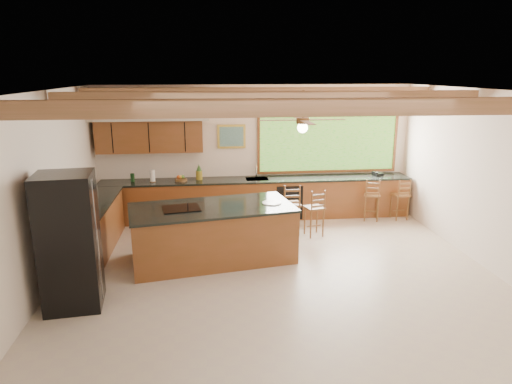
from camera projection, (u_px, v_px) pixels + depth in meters
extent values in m
plane|color=beige|center=(276.00, 270.00, 7.78)|extent=(7.20, 7.20, 0.00)
cube|color=silver|center=(255.00, 151.00, 10.52)|extent=(7.20, 0.04, 3.00)
cube|color=silver|center=(331.00, 268.00, 4.27)|extent=(7.20, 0.04, 3.00)
cube|color=silver|center=(46.00, 191.00, 7.01)|extent=(0.04, 6.50, 3.00)
cube|color=silver|center=(486.00, 179.00, 7.78)|extent=(0.04, 6.50, 3.00)
cube|color=#AB7D55|center=(278.00, 90.00, 7.01)|extent=(7.20, 6.50, 0.04)
cube|color=#A67253|center=(299.00, 108.00, 5.51)|extent=(7.10, 0.15, 0.22)
cube|color=#A67253|center=(274.00, 98.00, 7.53)|extent=(7.10, 0.15, 0.22)
cube|color=#A67253|center=(260.00, 93.00, 9.25)|extent=(7.10, 0.15, 0.22)
cube|color=brown|center=(150.00, 136.00, 9.98)|extent=(2.30, 0.35, 0.70)
cube|color=beige|center=(148.00, 109.00, 9.76)|extent=(2.60, 0.50, 0.48)
cylinder|color=#FFEABF|center=(115.00, 120.00, 9.74)|extent=(0.10, 0.10, 0.01)
cylinder|color=#FFEABF|center=(181.00, 119.00, 9.89)|extent=(0.10, 0.10, 0.01)
cube|color=#8AC747|center=(328.00, 143.00, 10.63)|extent=(3.20, 0.04, 1.30)
cube|color=gold|center=(231.00, 137.00, 10.34)|extent=(0.64, 0.03, 0.54)
cube|color=#3F7260|center=(232.00, 137.00, 10.32)|extent=(0.54, 0.01, 0.44)
cube|color=brown|center=(257.00, 199.00, 10.46)|extent=(7.00, 0.65, 0.88)
cube|color=black|center=(257.00, 180.00, 10.34)|extent=(7.04, 0.69, 0.04)
cube|color=brown|center=(95.00, 227.00, 8.61)|extent=(0.65, 2.35, 0.88)
cube|color=black|center=(93.00, 203.00, 8.50)|extent=(0.69, 2.39, 0.04)
cube|color=black|center=(290.00, 203.00, 10.23)|extent=(0.60, 0.02, 0.78)
cube|color=silver|center=(257.00, 180.00, 10.34)|extent=(0.50, 0.38, 0.03)
cylinder|color=silver|center=(256.00, 171.00, 10.49)|extent=(0.03, 0.03, 0.30)
cylinder|color=silver|center=(257.00, 166.00, 10.36)|extent=(0.03, 0.20, 0.03)
cylinder|color=white|center=(152.00, 176.00, 10.03)|extent=(0.11, 0.11, 0.27)
cylinder|color=#193F1A|center=(133.00, 178.00, 10.04)|extent=(0.05, 0.05, 0.19)
cylinder|color=#193F1A|center=(132.00, 178.00, 10.06)|extent=(0.05, 0.05, 0.18)
cube|color=black|center=(378.00, 174.00, 10.64)|extent=(0.27, 0.24, 0.10)
cube|color=brown|center=(213.00, 234.00, 8.12)|extent=(2.98, 1.76, 0.95)
cube|color=black|center=(212.00, 208.00, 7.99)|extent=(3.03, 1.81, 0.04)
cube|color=black|center=(181.00, 208.00, 7.84)|extent=(0.70, 0.60, 0.02)
cylinder|color=white|center=(272.00, 203.00, 8.19)|extent=(0.34, 0.34, 0.02)
cube|color=black|center=(69.00, 242.00, 6.38)|extent=(0.83, 0.81, 1.95)
cube|color=silver|center=(97.00, 241.00, 6.42)|extent=(0.03, 0.05, 1.79)
cube|color=brown|center=(290.00, 204.00, 9.33)|extent=(0.39, 0.39, 0.04)
cylinder|color=brown|center=(284.00, 222.00, 9.26)|extent=(0.04, 0.04, 0.63)
cylinder|color=brown|center=(299.00, 222.00, 9.29)|extent=(0.04, 0.04, 0.63)
cylinder|color=brown|center=(281.00, 217.00, 9.55)|extent=(0.04, 0.04, 0.63)
cylinder|color=brown|center=(296.00, 217.00, 9.58)|extent=(0.04, 0.04, 0.63)
cube|color=brown|center=(314.00, 208.00, 9.27)|extent=(0.43, 0.43, 0.04)
cylinder|color=brown|center=(309.00, 224.00, 9.20)|extent=(0.03, 0.03, 0.58)
cylinder|color=brown|center=(322.00, 224.00, 9.23)|extent=(0.03, 0.03, 0.58)
cylinder|color=brown|center=(306.00, 220.00, 9.47)|extent=(0.03, 0.03, 0.58)
cylinder|color=brown|center=(319.00, 220.00, 9.50)|extent=(0.03, 0.03, 0.58)
cube|color=brown|center=(372.00, 195.00, 10.26)|extent=(0.44, 0.44, 0.04)
cylinder|color=brown|center=(367.00, 210.00, 10.19)|extent=(0.03, 0.03, 0.57)
cylinder|color=brown|center=(379.00, 209.00, 10.22)|extent=(0.03, 0.03, 0.57)
cylinder|color=brown|center=(363.00, 206.00, 10.45)|extent=(0.03, 0.03, 0.57)
cylinder|color=brown|center=(375.00, 206.00, 10.48)|extent=(0.03, 0.03, 0.57)
cube|color=brown|center=(400.00, 195.00, 10.33)|extent=(0.38, 0.38, 0.04)
cylinder|color=brown|center=(396.00, 209.00, 10.26)|extent=(0.03, 0.03, 0.56)
cylinder|color=brown|center=(408.00, 209.00, 10.29)|extent=(0.03, 0.03, 0.56)
cylinder|color=brown|center=(391.00, 206.00, 10.52)|extent=(0.03, 0.03, 0.56)
cylinder|color=brown|center=(403.00, 205.00, 10.55)|extent=(0.03, 0.03, 0.56)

